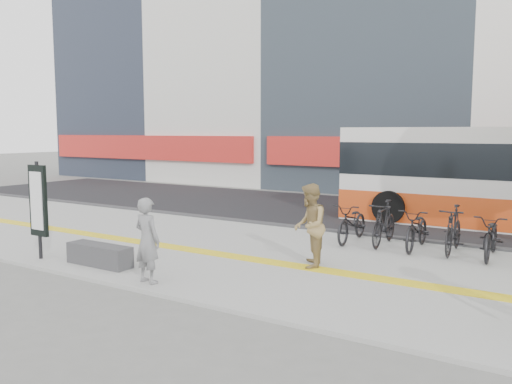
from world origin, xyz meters
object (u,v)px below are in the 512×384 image
Objects in this scene: signboard at (38,202)px; seated_woman at (147,240)px; pedestrian_tan at (310,226)px; bench at (100,255)px.

signboard is 3.43m from seated_woman.
seated_woman is 0.92× the size of pedestrian_tan.
pedestrian_tan is (3.86, 2.30, 0.66)m from bench.
pedestrian_tan is at bearing -122.45° from seated_woman.
pedestrian_tan is (5.46, 2.60, -0.40)m from signboard.
signboard reaches higher than bench.
bench is 4.54m from pedestrian_tan.
bench is 1.94m from signboard.
bench is 0.98× the size of seated_woman.
seated_woman is 3.39m from pedestrian_tan.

